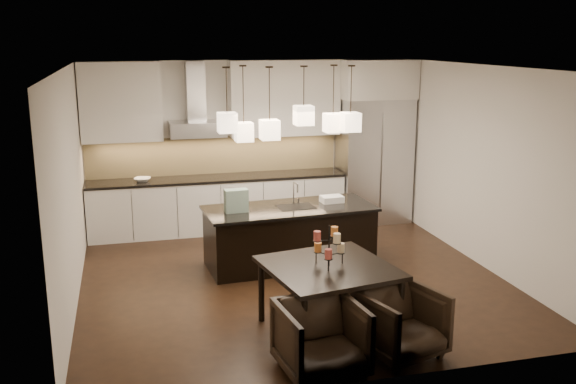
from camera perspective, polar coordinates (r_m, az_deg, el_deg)
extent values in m
cube|color=black|center=(8.73, 0.33, -7.72)|extent=(5.50, 5.50, 0.02)
cube|color=white|center=(8.14, 0.36, 11.10)|extent=(5.50, 5.50, 0.02)
cube|color=silver|center=(10.97, -3.35, 4.33)|extent=(5.50, 0.02, 2.80)
cube|color=silver|center=(5.79, 7.35, -4.30)|extent=(5.50, 0.02, 2.80)
cube|color=silver|center=(8.09, -18.92, 0.25)|extent=(0.02, 5.50, 2.80)
cube|color=silver|center=(9.40, 16.85, 2.19)|extent=(0.02, 5.50, 2.80)
cube|color=#B7B7BA|center=(11.26, 7.62, 2.79)|extent=(1.20, 0.72, 2.15)
cube|color=silver|center=(11.08, 7.85, 9.92)|extent=(1.26, 0.72, 0.65)
cube|color=silver|center=(10.75, -6.20, -1.16)|extent=(4.21, 0.62, 0.88)
cube|color=black|center=(10.64, -6.27, 1.24)|extent=(4.21, 0.66, 0.04)
cube|color=tan|center=(10.86, -6.54, 3.29)|extent=(4.21, 0.02, 0.63)
cube|color=silver|center=(10.48, -14.65, 7.75)|extent=(1.25, 0.35, 1.25)
cube|color=silver|center=(10.80, -0.30, 8.36)|extent=(1.85, 0.35, 1.25)
cube|color=#B7B7BA|center=(10.51, -8.05, 5.57)|extent=(0.90, 0.52, 0.24)
cube|color=#B7B7BA|center=(10.55, -8.23, 8.88)|extent=(0.30, 0.28, 0.96)
imported|color=silver|center=(10.48, -12.82, 1.08)|extent=(0.31, 0.31, 0.06)
cube|color=black|center=(9.11, 0.13, -4.03)|extent=(2.36, 1.07, 0.81)
cube|color=black|center=(8.99, 0.14, -1.46)|extent=(2.43, 1.15, 0.04)
cube|color=#1E5435|center=(8.74, -4.63, -0.77)|extent=(0.32, 0.19, 0.31)
cube|color=silver|center=(9.26, 3.91, -0.63)|extent=(0.33, 0.24, 0.09)
cylinder|color=beige|center=(6.97, 4.72, -4.96)|extent=(0.09, 0.09, 0.10)
cylinder|color=orange|center=(6.97, 2.67, -4.91)|extent=(0.09, 0.09, 0.10)
cylinder|color=#AB4038|center=(6.77, 3.62, -5.51)|extent=(0.09, 0.09, 0.10)
cylinder|color=orange|center=(6.98, 4.16, -3.50)|extent=(0.09, 0.09, 0.10)
cylinder|color=#AB4038|center=(6.81, 2.61, -3.92)|extent=(0.09, 0.09, 0.10)
cylinder|color=beige|center=(6.75, 4.38, -4.11)|extent=(0.09, 0.09, 0.10)
imported|color=black|center=(6.29, 2.96, -12.92)|extent=(0.86, 0.88, 0.72)
imported|color=black|center=(6.73, 10.04, -11.40)|extent=(0.94, 0.95, 0.69)
cube|color=beige|center=(8.43, -5.42, 6.16)|extent=(0.24, 0.24, 0.26)
cube|color=beige|center=(8.90, -3.95, 5.35)|extent=(0.24, 0.24, 0.26)
cube|color=beige|center=(8.69, 1.40, 6.82)|extent=(0.24, 0.24, 0.26)
cube|color=beige|center=(9.03, 4.02, 6.15)|extent=(0.24, 0.24, 0.26)
cube|color=beige|center=(8.90, 5.57, 6.21)|extent=(0.24, 0.24, 0.26)
cube|color=beige|center=(8.49, -1.65, 5.55)|extent=(0.24, 0.24, 0.26)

